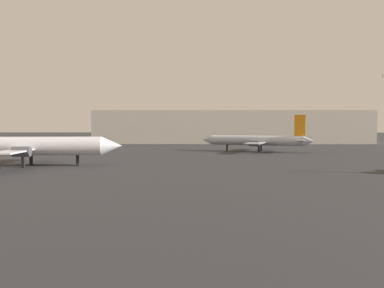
{
  "coord_description": "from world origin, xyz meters",
  "views": [
    {
      "loc": [
        4.84,
        -7.96,
        6.83
      ],
      "look_at": [
        3.82,
        47.97,
        3.89
      ],
      "focal_mm": 35.9,
      "sensor_mm": 36.0,
      "label": 1
    }
  ],
  "objects": [
    {
      "name": "terminal_building",
      "position": [
        16.37,
        133.52,
        5.74
      ],
      "size": [
        96.35,
        23.84,
        11.48
      ],
      "primitive_type": "cube",
      "color": "beige",
      "rests_on": "ground_plane"
    },
    {
      "name": "airplane_distant",
      "position": [
        -22.05,
        53.17,
        3.25
      ],
      "size": [
        28.38,
        21.62,
        9.54
      ],
      "rotation": [
        0.0,
        0.0,
        0.08
      ],
      "color": "white",
      "rests_on": "ground_plane"
    },
    {
      "name": "airplane_far_left",
      "position": [
        19.16,
        86.82,
        2.76
      ],
      "size": [
        27.14,
        20.29,
        9.0
      ],
      "rotation": [
        0.0,
        0.0,
        2.8
      ],
      "color": "#B2BCCC",
      "rests_on": "ground_plane"
    }
  ]
}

